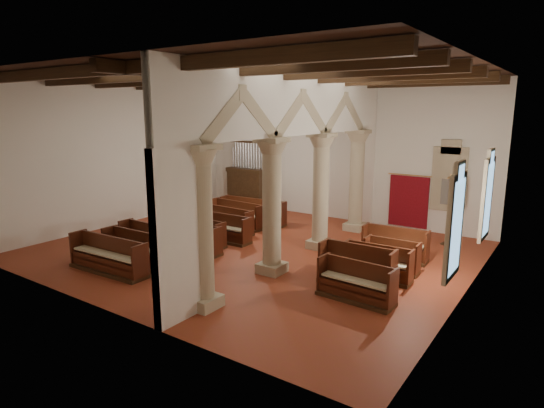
{
  "coord_description": "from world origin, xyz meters",
  "views": [
    {
      "loc": [
        9.22,
        -12.28,
        4.86
      ],
      "look_at": [
        0.43,
        0.5,
        1.62
      ],
      "focal_mm": 30.0,
      "sensor_mm": 36.0,
      "label": 1
    }
  ],
  "objects_px": {
    "lectern": "(275,204)",
    "nave_pew_0": "(108,261)",
    "aisle_pew_0": "(356,288)",
    "pipe_organ": "(247,181)",
    "processional_banner": "(447,222)"
  },
  "relations": [
    {
      "from": "lectern",
      "to": "nave_pew_0",
      "type": "distance_m",
      "value": 9.37
    },
    {
      "from": "lectern",
      "to": "aisle_pew_0",
      "type": "distance_m",
      "value": 10.13
    },
    {
      "from": "lectern",
      "to": "nave_pew_0",
      "type": "bearing_deg",
      "value": -86.71
    },
    {
      "from": "nave_pew_0",
      "to": "processional_banner",
      "type": "bearing_deg",
      "value": 46.39
    },
    {
      "from": "processional_banner",
      "to": "aisle_pew_0",
      "type": "height_order",
      "value": "processional_banner"
    },
    {
      "from": "pipe_organ",
      "to": "aisle_pew_0",
      "type": "bearing_deg",
      "value": -38.86
    },
    {
      "from": "lectern",
      "to": "nave_pew_0",
      "type": "xyz_separation_m",
      "value": [
        0.22,
        -9.37,
        -0.1
      ]
    },
    {
      "from": "pipe_organ",
      "to": "lectern",
      "type": "relative_size",
      "value": 3.96
    },
    {
      "from": "lectern",
      "to": "nave_pew_0",
      "type": "relative_size",
      "value": 0.38
    },
    {
      "from": "pipe_organ",
      "to": "lectern",
      "type": "distance_m",
      "value": 2.21
    },
    {
      "from": "pipe_organ",
      "to": "aisle_pew_0",
      "type": "distance_m",
      "value": 11.92
    },
    {
      "from": "pipe_organ",
      "to": "aisle_pew_0",
      "type": "xyz_separation_m",
      "value": [
        9.25,
        -7.45,
        -1.03
      ]
    },
    {
      "from": "aisle_pew_0",
      "to": "nave_pew_0",
      "type": "bearing_deg",
      "value": -158.42
    },
    {
      "from": "processional_banner",
      "to": "aisle_pew_0",
      "type": "xyz_separation_m",
      "value": [
        -0.64,
        -6.49,
        -0.48
      ]
    },
    {
      "from": "lectern",
      "to": "nave_pew_0",
      "type": "height_order",
      "value": "lectern"
    }
  ]
}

